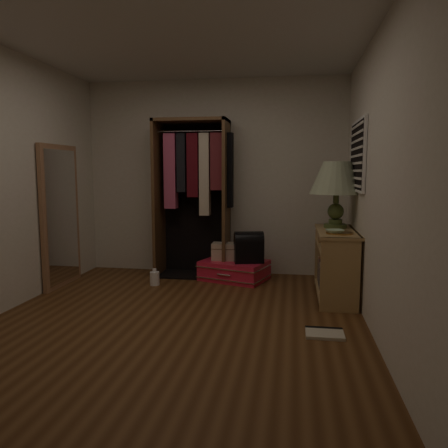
{
  "coord_description": "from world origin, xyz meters",
  "views": [
    {
      "loc": [
        1.06,
        -3.84,
        1.4
      ],
      "look_at": [
        0.3,
        0.95,
        0.8
      ],
      "focal_mm": 35.0,
      "sensor_mm": 36.0,
      "label": 1
    }
  ],
  "objects_px": {
    "console_bookshelf": "(335,261)",
    "table_lamp": "(337,179)",
    "pink_suitcase": "(234,270)",
    "white_jug": "(155,278)",
    "floor_mirror": "(61,216)",
    "open_wardrobe": "(195,183)",
    "black_bag": "(249,246)",
    "train_case": "(225,251)"
  },
  "relations": [
    {
      "from": "console_bookshelf",
      "to": "table_lamp",
      "type": "xyz_separation_m",
      "value": [
        0.0,
        0.17,
        0.9
      ]
    },
    {
      "from": "pink_suitcase",
      "to": "white_jug",
      "type": "distance_m",
      "value": 1.02
    },
    {
      "from": "pink_suitcase",
      "to": "floor_mirror",
      "type": "bearing_deg",
      "value": -145.23
    },
    {
      "from": "open_wardrobe",
      "to": "pink_suitcase",
      "type": "distance_m",
      "value": 1.24
    },
    {
      "from": "console_bookshelf",
      "to": "floor_mirror",
      "type": "height_order",
      "value": "floor_mirror"
    },
    {
      "from": "floor_mirror",
      "to": "black_bag",
      "type": "relative_size",
      "value": 4.2
    },
    {
      "from": "pink_suitcase",
      "to": "table_lamp",
      "type": "relative_size",
      "value": 1.23
    },
    {
      "from": "console_bookshelf",
      "to": "open_wardrobe",
      "type": "bearing_deg",
      "value": 157.6
    },
    {
      "from": "white_jug",
      "to": "floor_mirror",
      "type": "bearing_deg",
      "value": -170.88
    },
    {
      "from": "train_case",
      "to": "black_bag",
      "type": "distance_m",
      "value": 0.35
    },
    {
      "from": "open_wardrobe",
      "to": "black_bag",
      "type": "height_order",
      "value": "open_wardrobe"
    },
    {
      "from": "black_bag",
      "to": "table_lamp",
      "type": "bearing_deg",
      "value": -30.72
    },
    {
      "from": "open_wardrobe",
      "to": "black_bag",
      "type": "xyz_separation_m",
      "value": [
        0.73,
        -0.23,
        -0.78
      ]
    },
    {
      "from": "black_bag",
      "to": "white_jug",
      "type": "bearing_deg",
      "value": -175.46
    },
    {
      "from": "open_wardrobe",
      "to": "floor_mirror",
      "type": "relative_size",
      "value": 1.21
    },
    {
      "from": "floor_mirror",
      "to": "table_lamp",
      "type": "xyz_separation_m",
      "value": [
        3.24,
        0.21,
        0.45
      ]
    },
    {
      "from": "console_bookshelf",
      "to": "table_lamp",
      "type": "relative_size",
      "value": 1.44
    },
    {
      "from": "table_lamp",
      "to": "white_jug",
      "type": "xyz_separation_m",
      "value": [
        -2.14,
        -0.04,
        -1.21
      ]
    },
    {
      "from": "floor_mirror",
      "to": "white_jug",
      "type": "height_order",
      "value": "floor_mirror"
    },
    {
      "from": "white_jug",
      "to": "table_lamp",
      "type": "bearing_deg",
      "value": 1.01
    },
    {
      "from": "console_bookshelf",
      "to": "table_lamp",
      "type": "distance_m",
      "value": 0.92
    },
    {
      "from": "console_bookshelf",
      "to": "white_jug",
      "type": "relative_size",
      "value": 5.49
    },
    {
      "from": "floor_mirror",
      "to": "train_case",
      "type": "relative_size",
      "value": 5.14
    },
    {
      "from": "console_bookshelf",
      "to": "floor_mirror",
      "type": "bearing_deg",
      "value": -179.16
    },
    {
      "from": "pink_suitcase",
      "to": "black_bag",
      "type": "xyz_separation_m",
      "value": [
        0.19,
        -0.06,
        0.32
      ]
    },
    {
      "from": "pink_suitcase",
      "to": "open_wardrobe",
      "type": "bearing_deg",
      "value": -178.86
    },
    {
      "from": "table_lamp",
      "to": "pink_suitcase",
      "type": "bearing_deg",
      "value": 162.34
    },
    {
      "from": "train_case",
      "to": "black_bag",
      "type": "xyz_separation_m",
      "value": [
        0.32,
        -0.11,
        0.09
      ]
    },
    {
      "from": "open_wardrobe",
      "to": "train_case",
      "type": "distance_m",
      "value": 0.97
    },
    {
      "from": "pink_suitcase",
      "to": "white_jug",
      "type": "height_order",
      "value": "pink_suitcase"
    },
    {
      "from": "console_bookshelf",
      "to": "pink_suitcase",
      "type": "distance_m",
      "value": 1.35
    },
    {
      "from": "floor_mirror",
      "to": "white_jug",
      "type": "distance_m",
      "value": 1.35
    },
    {
      "from": "console_bookshelf",
      "to": "train_case",
      "type": "bearing_deg",
      "value": 156.01
    },
    {
      "from": "train_case",
      "to": "white_jug",
      "type": "height_order",
      "value": "train_case"
    },
    {
      "from": "open_wardrobe",
      "to": "white_jug",
      "type": "xyz_separation_m",
      "value": [
        -0.39,
        -0.59,
        -1.14
      ]
    },
    {
      "from": "open_wardrobe",
      "to": "pink_suitcase",
      "type": "relative_size",
      "value": 2.15
    },
    {
      "from": "pink_suitcase",
      "to": "black_bag",
      "type": "bearing_deg",
      "value": -0.29
    },
    {
      "from": "console_bookshelf",
      "to": "table_lamp",
      "type": "bearing_deg",
      "value": 88.44
    },
    {
      "from": "pink_suitcase",
      "to": "table_lamp",
      "type": "height_order",
      "value": "table_lamp"
    },
    {
      "from": "train_case",
      "to": "table_lamp",
      "type": "distance_m",
      "value": 1.69
    },
    {
      "from": "console_bookshelf",
      "to": "open_wardrobe",
      "type": "distance_m",
      "value": 2.07
    },
    {
      "from": "console_bookshelf",
      "to": "white_jug",
      "type": "distance_m",
      "value": 2.16
    }
  ]
}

